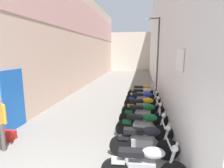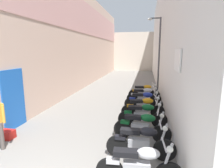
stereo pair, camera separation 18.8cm
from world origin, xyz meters
name	(u,v)px [view 2 (the right image)]	position (x,y,z in m)	size (l,w,h in m)	color
ground_plane	(118,91)	(0.00, 10.27, 0.00)	(40.54, 40.54, 0.00)	slate
building_left	(85,40)	(-3.02, 12.23, 3.77)	(0.45, 24.54, 7.45)	beige
building_right	(162,36)	(3.02, 12.27, 4.00)	(0.45, 24.54, 8.00)	silver
building_far_end	(134,52)	(0.00, 25.54, 2.76)	(8.65, 2.00, 5.53)	beige
motorcycle_nearest	(139,165)	(1.88, 1.22, 0.50)	(1.85, 0.58, 1.04)	black
motorcycle_second	(141,141)	(1.88, 2.25, 0.50)	(1.85, 0.58, 1.04)	black
motorcycle_third	(142,126)	(1.88, 3.28, 0.50)	(1.85, 0.58, 1.04)	black
motorcycle_fourth	(143,114)	(1.88, 4.34, 0.50)	(1.85, 0.58, 1.04)	black
motorcycle_fifth	(143,107)	(1.88, 5.23, 0.50)	(1.84, 0.58, 1.04)	black
motorcycle_sixth	(144,100)	(1.88, 6.38, 0.50)	(1.85, 0.58, 1.04)	black
motorcycle_seventh	(144,95)	(1.88, 7.35, 0.50)	(1.85, 0.58, 1.04)	black
motorcycle_eighth	(144,91)	(1.88, 8.33, 0.50)	(1.85, 0.58, 1.04)	black
plastic_crate	(7,135)	(-2.48, 2.56, 0.14)	(0.44, 0.32, 0.28)	red
street_lamp	(158,52)	(2.58, 8.92, 2.78)	(0.79, 0.18, 4.76)	#47474C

